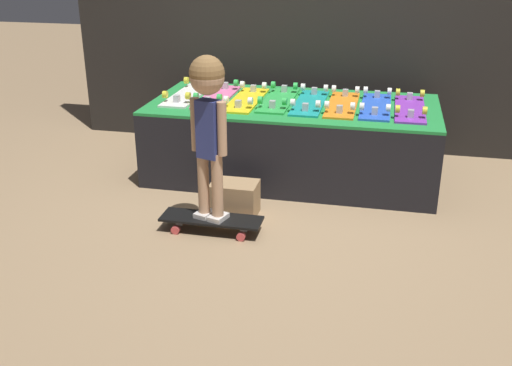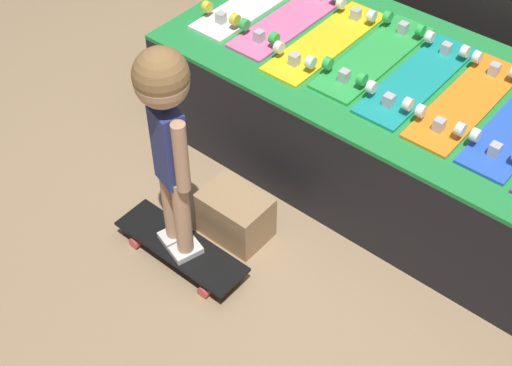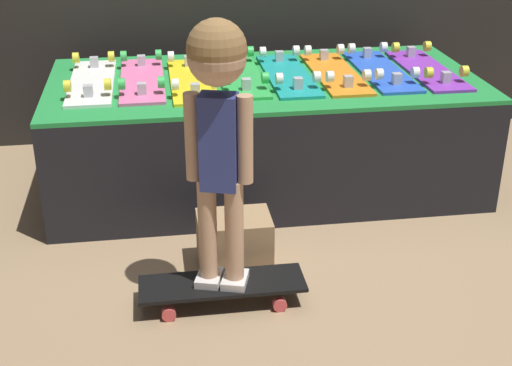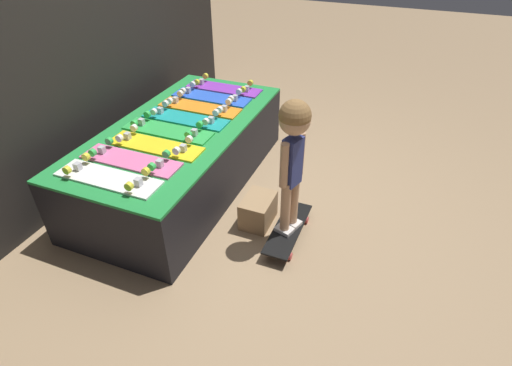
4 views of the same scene
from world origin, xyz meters
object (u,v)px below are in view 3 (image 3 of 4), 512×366
object	(u,v)px
skateboard_teal_on_rack	(288,73)
skateboard_blue_on_rack	(381,69)
child	(218,107)
skateboard_green_on_rack	(240,74)
storage_box	(234,241)
skateboard_yellow_on_rack	(192,79)
skateboard_orange_on_rack	(335,72)
skateboard_on_floor	(222,286)
skateboard_pink_on_rack	(142,78)
skateboard_purple_on_rack	(427,68)
skateboard_white_on_rack	(92,80)

from	to	relation	value
skateboard_teal_on_rack	skateboard_blue_on_rack	world-z (taller)	same
child	skateboard_green_on_rack	bearing A→B (deg)	95.64
skateboard_green_on_rack	storage_box	bearing A→B (deg)	-99.15
skateboard_yellow_on_rack	skateboard_teal_on_rack	size ratio (longest dim) A/B	1.00
skateboard_green_on_rack	child	distance (m)	1.11
skateboard_yellow_on_rack	skateboard_orange_on_rack	size ratio (longest dim) A/B	1.00
skateboard_yellow_on_rack	skateboard_teal_on_rack	distance (m)	0.47
skateboard_orange_on_rack	skateboard_teal_on_rack	bearing A→B (deg)	178.89
skateboard_on_floor	child	bearing A→B (deg)	-26.57
skateboard_green_on_rack	skateboard_yellow_on_rack	bearing A→B (deg)	-170.00
skateboard_pink_on_rack	skateboard_orange_on_rack	world-z (taller)	same
skateboard_teal_on_rack	skateboard_blue_on_rack	xyz separation A→B (m)	(0.47, 0.00, 0.00)
skateboard_green_on_rack	skateboard_purple_on_rack	xyz separation A→B (m)	(0.93, -0.03, 0.00)
skateboard_yellow_on_rack	storage_box	bearing A→B (deg)	-82.27
skateboard_yellow_on_rack	skateboard_on_floor	distance (m)	1.14
skateboard_white_on_rack	skateboard_pink_on_rack	distance (m)	0.23
skateboard_on_floor	child	distance (m)	0.71
child	storage_box	xyz separation A→B (m)	(0.08, 0.26, -0.67)
storage_box	skateboard_on_floor	bearing A→B (deg)	-106.49
skateboard_white_on_rack	skateboard_orange_on_rack	xyz separation A→B (m)	(1.17, -0.03, 0.00)
skateboard_green_on_rack	skateboard_on_floor	size ratio (longest dim) A/B	1.16
skateboard_teal_on_rack	skateboard_blue_on_rack	distance (m)	0.47
skateboard_on_floor	skateboard_teal_on_rack	bearing A→B (deg)	67.16
skateboard_yellow_on_rack	skateboard_orange_on_rack	xyz separation A→B (m)	(0.70, 0.02, 0.00)
skateboard_yellow_on_rack	skateboard_teal_on_rack	bearing A→B (deg)	2.47
skateboard_white_on_rack	skateboard_yellow_on_rack	distance (m)	0.47
skateboard_pink_on_rack	skateboard_orange_on_rack	xyz separation A→B (m)	(0.93, -0.03, 0.00)
skateboard_on_floor	skateboard_orange_on_rack	bearing A→B (deg)	57.11
skateboard_pink_on_rack	skateboard_blue_on_rack	size ratio (longest dim) A/B	1.00
skateboard_pink_on_rack	storage_box	distance (m)	0.99
skateboard_orange_on_rack	skateboard_blue_on_rack	distance (m)	0.23
skateboard_blue_on_rack	storage_box	size ratio (longest dim) A/B	2.43
skateboard_teal_on_rack	skateboard_orange_on_rack	bearing A→B (deg)	-1.11
skateboard_orange_on_rack	storage_box	world-z (taller)	skateboard_orange_on_rack
skateboard_blue_on_rack	skateboard_purple_on_rack	xyz separation A→B (m)	(0.23, -0.01, 0.00)
skateboard_teal_on_rack	skateboard_orange_on_rack	distance (m)	0.23
skateboard_yellow_on_rack	child	size ratio (longest dim) A/B	0.73
skateboard_white_on_rack	storage_box	xyz separation A→B (m)	(0.57, -0.81, -0.46)
skateboard_orange_on_rack	skateboard_blue_on_rack	world-z (taller)	same
skateboard_white_on_rack	skateboard_teal_on_rack	distance (m)	0.93
skateboard_green_on_rack	skateboard_pink_on_rack	bearing A→B (deg)	179.89
skateboard_green_on_rack	skateboard_purple_on_rack	distance (m)	0.93
storage_box	skateboard_blue_on_rack	bearing A→B (deg)	43.45
skateboard_yellow_on_rack	skateboard_on_floor	size ratio (longest dim) A/B	1.16
skateboard_purple_on_rack	skateboard_on_floor	distance (m)	1.62
skateboard_pink_on_rack	skateboard_green_on_rack	xyz separation A→B (m)	(0.47, -0.00, 0.00)
skateboard_yellow_on_rack	skateboard_on_floor	xyz separation A→B (m)	(0.03, -1.03, -0.50)
skateboard_pink_on_rack	skateboard_yellow_on_rack	distance (m)	0.24
skateboard_yellow_on_rack	storage_box	world-z (taller)	skateboard_yellow_on_rack
skateboard_green_on_rack	skateboard_orange_on_rack	xyz separation A→B (m)	(0.47, -0.03, 0.00)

